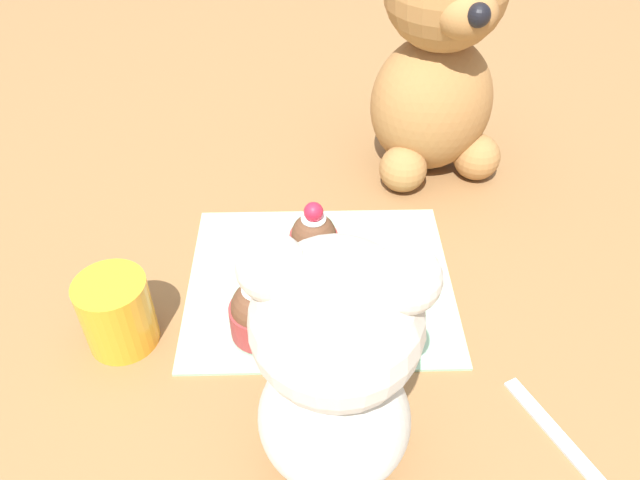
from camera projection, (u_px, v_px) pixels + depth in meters
The scene contains 9 objects.
ground_plane at pixel (320, 283), 0.61m from camera, with size 4.00×4.00×0.00m, color olive.
knitted_placemat at pixel (320, 281), 0.60m from camera, with size 0.25×0.21×0.01m, color #8EBC99.
teddy_bear_cream at pixel (336, 371), 0.39m from camera, with size 0.12×0.12×0.22m.
teddy_bear_tan at pixel (439, 58), 0.67m from camera, with size 0.16×0.16×0.28m.
cupcake_near_cream_bear at pixel (260, 312), 0.54m from camera, with size 0.05×0.05×0.07m.
saucer_plate at pixel (314, 259), 0.62m from camera, with size 0.08×0.08×0.01m, color white.
cupcake_near_tan_bear at pixel (314, 239), 0.60m from camera, with size 0.05×0.05×0.07m.
juice_glass at pixel (117, 313), 0.53m from camera, with size 0.06×0.06×0.07m, color orange.
teaspoon at pixel (558, 435), 0.48m from camera, with size 0.11×0.01×0.01m, color silver.
Camera 1 is at (0.01, 0.42, 0.43)m, focal length 35.00 mm.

